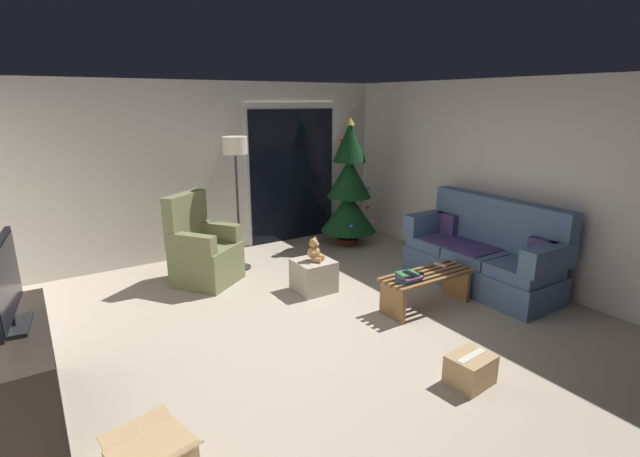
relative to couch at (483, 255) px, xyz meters
name	(u,v)px	position (x,y,z in m)	size (l,w,h in m)	color
ground_plane	(324,332)	(-2.32, 0.03, -0.40)	(7.00, 7.00, 0.00)	#B2A38E
wall_back	(210,170)	(-2.32, 3.09, 0.85)	(5.72, 0.12, 2.50)	silver
wall_right	(516,182)	(0.54, 0.03, 0.85)	(0.12, 6.00, 2.50)	silver
patio_door_frame	(292,173)	(-0.98, 3.02, 0.70)	(1.60, 0.02, 2.20)	silver
patio_door_glass	(293,176)	(-0.98, 3.00, 0.65)	(1.50, 0.02, 2.10)	black
couch	(483,255)	(0.00, 0.00, 0.00)	(0.80, 1.95, 1.08)	slate
coffee_table	(426,285)	(-1.05, -0.09, -0.13)	(1.10, 0.40, 0.40)	olive
remote_black	(417,273)	(-1.15, -0.04, 0.01)	(0.04, 0.16, 0.02)	black
remote_white	(441,265)	(-0.74, 0.00, 0.01)	(0.04, 0.16, 0.02)	silver
book_stack	(408,277)	(-1.37, -0.13, 0.04)	(0.24, 0.22, 0.09)	#285684
cell_phone	(409,273)	(-1.37, -0.15, 0.09)	(0.07, 0.14, 0.01)	black
christmas_tree	(349,190)	(-0.38, 2.28, 0.48)	(0.87, 0.87, 1.99)	#4C1E19
armchair	(203,252)	(-2.87, 1.97, 0.00)	(0.96, 0.96, 1.13)	olive
floor_lamp	(235,158)	(-2.29, 2.17, 1.11)	(0.32, 0.32, 1.78)	#2D2D30
media_shelf	(19,386)	(-4.85, -0.02, -0.04)	(0.40, 1.40, 0.75)	black
television	(6,285)	(-4.81, 0.03, 0.67)	(0.24, 0.84, 0.61)	black
ottoman	(314,275)	(-1.85, 0.98, -0.21)	(0.44, 0.44, 0.38)	#B2A893
teddy_bear_honey	(314,251)	(-1.84, 0.98, 0.10)	(0.21, 0.22, 0.29)	tan
cardboard_box_taped_mid_floor	(470,370)	(-1.79, -1.33, -0.27)	(0.38, 0.32, 0.25)	tan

